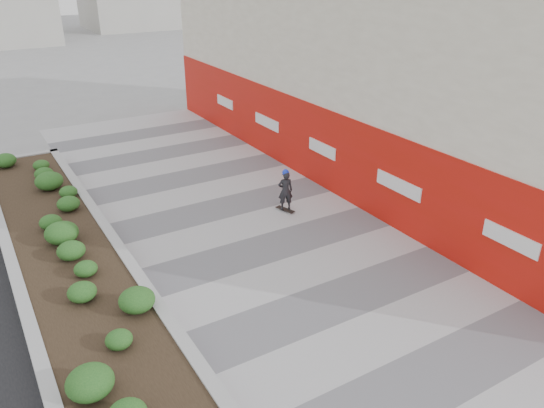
{
  "coord_description": "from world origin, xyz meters",
  "views": [
    {
      "loc": [
        -7.13,
        -6.87,
        7.89
      ],
      "look_at": [
        0.34,
        5.57,
        1.1
      ],
      "focal_mm": 35.0,
      "sensor_mm": 36.0,
      "label": 1
    }
  ],
  "objects": [
    {
      "name": "manhole_cover",
      "position": [
        0.5,
        3.0,
        0.0
      ],
      "size": [
        0.44,
        0.44,
        0.01
      ],
      "primitive_type": "cylinder",
      "color": "#595654",
      "rests_on": "ground"
    },
    {
      "name": "planter",
      "position": [
        -5.5,
        7.0,
        0.42
      ],
      "size": [
        3.0,
        18.0,
        0.9
      ],
      "color": "#9E9EA0",
      "rests_on": "ground"
    },
    {
      "name": "building",
      "position": [
        6.98,
        8.98,
        3.98
      ],
      "size": [
        6.04,
        24.08,
        8.0
      ],
      "color": "beige",
      "rests_on": "ground"
    },
    {
      "name": "walkway",
      "position": [
        0.0,
        3.0,
        0.01
      ],
      "size": [
        8.0,
        36.0,
        0.01
      ],
      "primitive_type": "cube",
      "color": "#A8A8AD",
      "rests_on": "ground"
    },
    {
      "name": "skateboarder",
      "position": [
        1.64,
        6.87,
        0.77
      ],
      "size": [
        0.59,
        0.75,
        1.53
      ],
      "rotation": [
        0.0,
        0.0,
        0.3
      ],
      "color": "beige",
      "rests_on": "ground"
    },
    {
      "name": "ground",
      "position": [
        0.0,
        0.0,
        0.0
      ],
      "size": [
        160.0,
        160.0,
        0.0
      ],
      "primitive_type": "plane",
      "color": "gray",
      "rests_on": "ground"
    }
  ]
}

